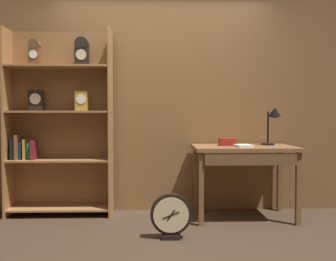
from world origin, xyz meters
name	(u,v)px	position (x,y,z in m)	size (l,w,h in m)	color
ground_plane	(163,248)	(0.00, 0.00, 0.00)	(10.00, 10.00, 0.00)	#3D2D21
back_wood_panel	(161,101)	(0.00, 1.33, 1.30)	(4.80, 0.05, 2.60)	brown
bookshelf	(59,122)	(-1.17, 1.12, 1.06)	(1.17, 0.31, 2.10)	#9E6B3D
workbench	(244,155)	(0.90, 0.90, 0.70)	(1.10, 0.69, 0.80)	brown
desk_lamp	(273,119)	(1.25, 1.02, 1.09)	(0.22, 0.22, 0.45)	black
toolbox_small	(228,142)	(0.74, 1.00, 0.84)	(0.20, 0.12, 0.08)	maroon
open_repair_manual	(243,146)	(0.87, 0.81, 0.81)	(0.16, 0.22, 0.03)	silver
round_clock_large	(171,216)	(0.07, 0.24, 0.21)	(0.38, 0.11, 0.42)	black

